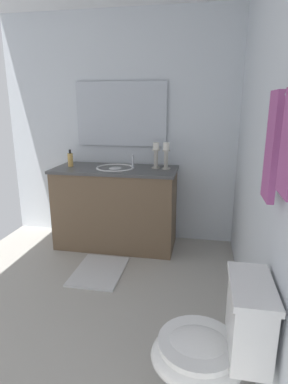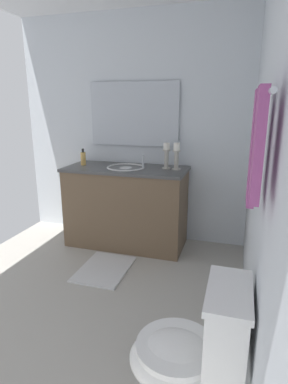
{
  "view_description": "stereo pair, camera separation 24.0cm",
  "coord_description": "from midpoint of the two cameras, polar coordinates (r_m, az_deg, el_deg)",
  "views": [
    {
      "loc": [
        1.89,
        0.94,
        1.5
      ],
      "look_at": [
        -0.32,
        0.52,
        0.88
      ],
      "focal_mm": 29.73,
      "sensor_mm": 36.0,
      "label": 1
    },
    {
      "loc": [
        1.84,
        1.17,
        1.5
      ],
      "look_at": [
        -0.32,
        0.52,
        0.88
      ],
      "focal_mm": 29.73,
      "sensor_mm": 36.0,
      "label": 2
    }
  ],
  "objects": [
    {
      "name": "floor",
      "position": [
        2.62,
        -10.96,
        -20.12
      ],
      "size": [
        3.16,
        2.61,
        0.02
      ],
      "primitive_type": "cube",
      "color": "#B2ADA3",
      "rests_on": "ground"
    },
    {
      "name": "wall_back",
      "position": [
        1.9,
        24.37,
        5.62
      ],
      "size": [
        3.16,
        0.04,
        2.45
      ],
      "primitive_type": "cube",
      "color": "silver",
      "rests_on": "ground"
    },
    {
      "name": "wall_left",
      "position": [
        3.62,
        -0.15,
        11.0
      ],
      "size": [
        0.04,
        2.61,
        2.45
      ],
      "primitive_type": "cube",
      "color": "silver",
      "rests_on": "ground"
    },
    {
      "name": "vanity_cabinet",
      "position": [
        3.46,
        -1.21,
        -2.64
      ],
      "size": [
        0.58,
        1.3,
        0.86
      ],
      "color": "brown",
      "rests_on": "ground"
    },
    {
      "name": "sink_basin",
      "position": [
        3.35,
        -1.23,
        3.73
      ],
      "size": [
        0.4,
        0.4,
        0.24
      ],
      "color": "white",
      "rests_on": "vanity_cabinet"
    },
    {
      "name": "mirror",
      "position": [
        3.55,
        0.14,
        13.78
      ],
      "size": [
        0.02,
        1.0,
        0.68
      ],
      "primitive_type": "cube",
      "color": "silver"
    },
    {
      "name": "candle_holder_tall",
      "position": [
        3.25,
        7.98,
        6.45
      ],
      "size": [
        0.09,
        0.09,
        0.27
      ],
      "color": "#B7B2A5",
      "rests_on": "vanity_cabinet"
    },
    {
      "name": "candle_holder_short",
      "position": [
        3.29,
        6.15,
        6.56
      ],
      "size": [
        0.09,
        0.09,
        0.27
      ],
      "color": "#B7B2A5",
      "rests_on": "vanity_cabinet"
    },
    {
      "name": "soap_bottle",
      "position": [
        3.52,
        -8.94,
        5.97
      ],
      "size": [
        0.06,
        0.06,
        0.18
      ],
      "color": "#E5B259",
      "rests_on": "vanity_cabinet"
    },
    {
      "name": "toilet",
      "position": [
        1.71,
        12.85,
        -26.88
      ],
      "size": [
        0.39,
        0.54,
        0.75
      ],
      "color": "white",
      "rests_on": "ground"
    },
    {
      "name": "towel_bar",
      "position": [
        1.29,
        26.38,
        15.58
      ],
      "size": [
        0.59,
        0.02,
        0.02
      ],
      "primitive_type": "cylinder",
      "rotation": [
        0.0,
        1.57,
        0.0
      ],
      "color": "silver"
    },
    {
      "name": "towel_near_vanity",
      "position": [
        1.45,
        23.78,
        7.08
      ],
      "size": [
        0.17,
        0.03,
        0.47
      ],
      "primitive_type": "cube",
      "color": "#A54C8C",
      "rests_on": "towel_bar"
    },
    {
      "name": "towel_center",
      "position": [
        1.15,
        25.62,
        7.6
      ],
      "size": [
        0.18,
        0.03,
        0.37
      ],
      "primitive_type": "cube",
      "color": "#A54C8C",
      "rests_on": "towel_bar"
    },
    {
      "name": "bath_mat",
      "position": [
        3.09,
        -4.87,
        -13.64
      ],
      "size": [
        0.6,
        0.44,
        0.02
      ],
      "primitive_type": "cube",
      "color": "silver",
      "rests_on": "ground"
    }
  ]
}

